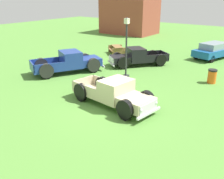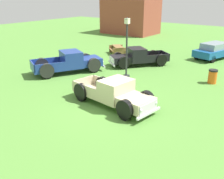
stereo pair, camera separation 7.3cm
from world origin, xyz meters
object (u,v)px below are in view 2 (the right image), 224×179
Objects in this scene: trash_can at (213,76)px; pickup_truck_behind_left at (136,57)px; pickup_truck_behind_right at (72,62)px; lamp_post_near at (127,48)px; picnic_table at (118,49)px; sedan_distant_b at (215,50)px; pickup_truck_foreground at (117,94)px.

pickup_truck_behind_left is at bearing 173.80° from trash_can.
trash_can is at bearing 21.83° from pickup_truck_behind_right.
lamp_post_near is at bearing 15.65° from pickup_truck_behind_right.
picnic_table is (-3.79, 2.73, -0.22)m from pickup_truck_behind_left.
sedan_distant_b is at bearing 55.77° from pickup_truck_behind_right.
pickup_truck_foreground reaches higher than pickup_truck_behind_left.
picnic_table is at bearing 125.46° from pickup_truck_foreground.
picnic_table is at bearing 144.28° from pickup_truck_behind_left.
pickup_truck_foreground is at bearing -93.70° from sedan_distant_b.
pickup_truck_behind_right is (-6.54, 3.21, 0.06)m from pickup_truck_foreground.
pickup_truck_behind_left is 1.03× the size of sedan_distant_b.
lamp_post_near is at bearing -153.58° from trash_can.
pickup_truck_behind_left reaches higher than sedan_distant_b.
sedan_distant_b reaches higher than picnic_table.
trash_can is (9.44, 3.78, -0.30)m from pickup_truck_behind_right.
pickup_truck_behind_right reaches higher than pickup_truck_foreground.
picnic_table is 2.45× the size of trash_can.
sedan_distant_b is 7.45m from trash_can.
pickup_truck_behind_right is 1.32× the size of lamp_post_near.
pickup_truck_foreground is at bearing -112.58° from trash_can.
sedan_distant_b is at bearing 86.30° from pickup_truck_foreground.
pickup_truck_behind_right is (-2.90, -4.49, 0.07)m from pickup_truck_behind_left.
pickup_truck_foreground is 7.57m from trash_can.
pickup_truck_behind_right is at bearing -164.35° from lamp_post_near.
sedan_distant_b is at bearing 54.84° from pickup_truck_behind_left.
picnic_table is (-0.89, 7.22, -0.29)m from pickup_truck_behind_right.
pickup_truck_behind_left is at bearing 115.26° from pickup_truck_foreground.
lamp_post_near is 6.11m from trash_can.
pickup_truck_behind_left is 5.16× the size of trash_can.
pickup_truck_behind_left is 5.35m from pickup_truck_behind_right.
pickup_truck_behind_left is 4.68m from picnic_table.
lamp_post_near is at bearing -68.73° from pickup_truck_behind_left.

